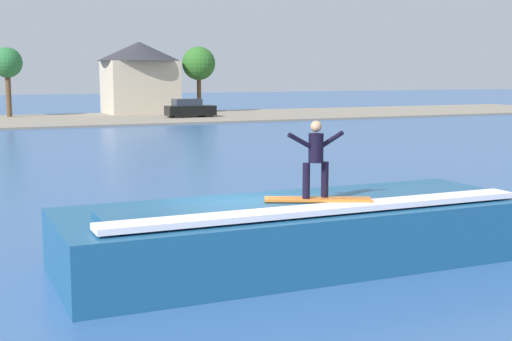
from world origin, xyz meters
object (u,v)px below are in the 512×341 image
Objects in this scene: surfer at (316,155)px; tree_tall_bare at (7,64)px; tree_short_bushy at (199,64)px; surfboard at (318,199)px; car_far_shore at (190,109)px; wave_crest at (299,232)px; house_gabled_white at (140,74)px.

surfer is 0.25× the size of tree_tall_bare.
tree_short_bushy is (18.73, 0.24, 0.10)m from tree_tall_bare.
tree_short_bushy is at bearing 73.14° from surfboard.
tree_short_bushy reaches higher than tree_tall_bare.
surfer reaches higher than car_far_shore.
surfer is at bearing -105.49° from car_far_shore.
surfboard is 58.86m from tree_short_bushy.
tree_short_bushy reaches higher than wave_crest.
house_gabled_white is (10.99, 57.01, 2.53)m from surfboard.
wave_crest is 4.71× the size of surfboard.
wave_crest is 1.25× the size of house_gabled_white.
surfboard is at bearing -88.27° from tree_tall_bare.
wave_crest is 2.34× the size of car_far_shore.
tree_tall_bare reaches higher than car_far_shore.
tree_short_bushy reaches higher than surfboard.
car_far_shore is 17.30m from tree_tall_bare.
tree_short_bushy is (17.03, 56.22, 3.60)m from surfboard.
tree_tall_bare is 18.73m from tree_short_bushy.
surfer reaches higher than surfboard.
surfboard is at bearing -58.38° from surfer.
tree_short_bushy is (3.58, 7.53, 4.17)m from car_far_shore.
surfboard reaches higher than wave_crest.
surfer is at bearing -100.95° from house_gabled_white.
tree_tall_bare is (-15.15, 7.29, 4.07)m from car_far_shore.
house_gabled_white is (11.02, 56.96, 1.57)m from surfer.
tree_tall_bare is at bearing -175.39° from house_gabled_white.
surfer reaches higher than wave_crest.
surfer is 56.02m from tree_tall_bare.
surfboard is at bearing -105.44° from car_far_shore.
car_far_shore is 9.32m from tree_short_bushy.
surfer is at bearing -77.81° from wave_crest.
surfboard is 56.12m from tree_tall_bare.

